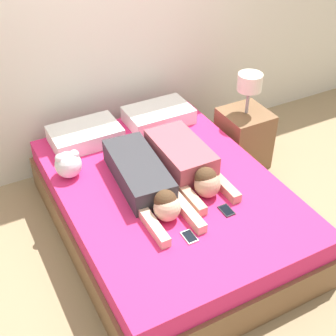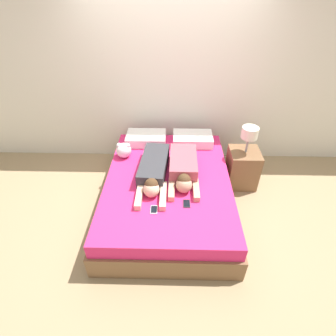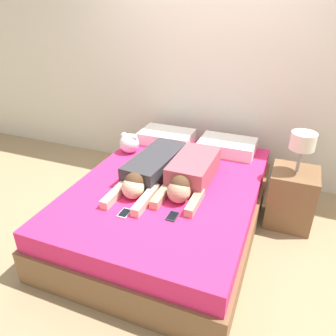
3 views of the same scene
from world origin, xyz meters
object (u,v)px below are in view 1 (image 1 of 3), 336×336
(pillow_head_left, at_px, (85,135))
(nightstand, at_px, (244,135))
(cell_phone_left, at_px, (189,237))
(plush_toy, at_px, (68,164))
(person_left, at_px, (145,180))
(person_right, at_px, (187,162))
(pillow_head_right, at_px, (158,115))
(cell_phone_right, at_px, (226,210))
(bed, at_px, (168,208))

(pillow_head_left, height_order, nightstand, nightstand)
(cell_phone_left, relative_size, plush_toy, 0.57)
(person_left, height_order, person_right, person_right)
(person_right, xyz_separation_m, nightstand, (0.87, 0.43, -0.26))
(cell_phone_left, xyz_separation_m, plush_toy, (-0.48, 1.01, 0.10))
(pillow_head_left, height_order, person_right, person_right)
(pillow_head_left, xyz_separation_m, person_right, (0.54, -0.78, 0.04))
(person_right, bearing_deg, pillow_head_right, 78.64)
(person_right, bearing_deg, nightstand, 26.44)
(person_left, xyz_separation_m, cell_phone_left, (0.04, -0.58, -0.09))
(pillow_head_left, relative_size, cell_phone_right, 4.72)
(pillow_head_left, bearing_deg, bed, -67.42)
(cell_phone_right, xyz_separation_m, plush_toy, (-0.84, 0.91, 0.10))
(cell_phone_left, distance_m, plush_toy, 1.12)
(pillow_head_left, distance_m, person_left, 0.83)
(person_right, relative_size, cell_phone_right, 7.29)
(person_right, xyz_separation_m, cell_phone_left, (-0.33, -0.61, -0.10))
(person_right, xyz_separation_m, plush_toy, (-0.81, 0.39, 0.00))
(pillow_head_left, distance_m, person_right, 0.95)
(pillow_head_right, distance_m, cell_phone_left, 1.48)
(bed, xyz_separation_m, plush_toy, (-0.62, 0.45, 0.35))
(bed, relative_size, person_left, 1.97)
(pillow_head_left, relative_size, person_left, 0.52)
(plush_toy, bearing_deg, person_right, -26.04)
(cell_phone_left, bearing_deg, person_right, 61.77)
(cell_phone_right, bearing_deg, person_right, 93.29)
(nightstand, bearing_deg, pillow_head_left, 166.05)
(pillow_head_right, bearing_deg, bed, -112.58)
(cell_phone_right, bearing_deg, pillow_head_right, 84.37)
(cell_phone_left, height_order, plush_toy, plush_toy)
(bed, relative_size, pillow_head_right, 3.76)
(pillow_head_left, relative_size, person_right, 0.65)
(person_right, relative_size, plush_toy, 4.13)
(bed, height_order, cell_phone_right, cell_phone_right)
(person_left, relative_size, plush_toy, 5.09)
(pillow_head_right, bearing_deg, nightstand, -26.12)
(person_right, bearing_deg, cell_phone_left, -118.23)
(cell_phone_right, distance_m, nightstand, 1.27)
(pillow_head_right, height_order, cell_phone_right, pillow_head_right)
(person_left, distance_m, nightstand, 1.35)
(pillow_head_left, relative_size, nightstand, 0.62)
(pillow_head_right, relative_size, person_left, 0.52)
(bed, bearing_deg, cell_phone_right, -64.46)
(pillow_head_right, xyz_separation_m, person_left, (-0.53, -0.82, 0.02))
(person_right, bearing_deg, cell_phone_right, -86.71)
(cell_phone_right, height_order, nightstand, nightstand)
(person_right, distance_m, cell_phone_left, 0.70)
(person_left, bearing_deg, bed, -5.88)
(cell_phone_right, height_order, plush_toy, plush_toy)
(person_left, distance_m, person_right, 0.37)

